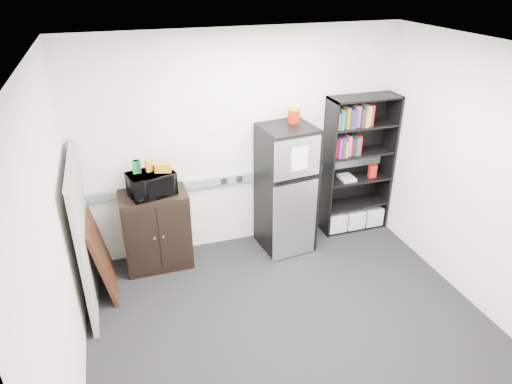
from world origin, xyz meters
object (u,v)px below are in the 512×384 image
bookshelf (357,166)px  cabinet (157,230)px  microwave (151,184)px  cubicle_partition (84,235)px  refrigerator (286,189)px

bookshelf → cabinet: bookshelf is taller
bookshelf → microwave: size_ratio=3.74×
cubicle_partition → microwave: cubicle_partition is taller
cubicle_partition → microwave: (0.76, 0.40, 0.28)m
microwave → bookshelf: bearing=-13.5°
cabinet → microwave: bearing=-90.0°
bookshelf → refrigerator: bearing=-172.2°
microwave → refrigerator: bearing=-17.5°
cubicle_partition → cabinet: (0.76, 0.42, -0.33)m
bookshelf → cabinet: size_ratio=1.93×
cabinet → refrigerator: refrigerator is taller
refrigerator → cubicle_partition: bearing=-178.5°
bookshelf → cubicle_partition: (-3.43, -0.49, -0.10)m
cubicle_partition → refrigerator: (2.37, 0.34, -0.00)m
cubicle_partition → bookshelf: bearing=8.1°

